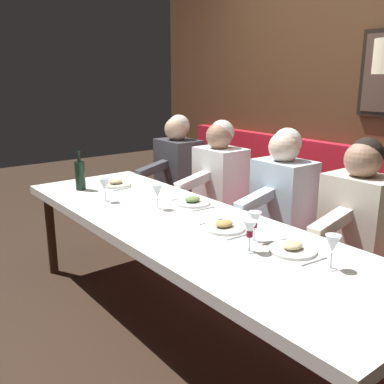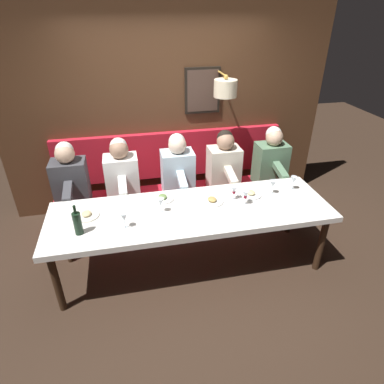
% 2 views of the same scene
% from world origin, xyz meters
% --- Properties ---
extents(ground_plane, '(12.00, 12.00, 0.00)m').
position_xyz_m(ground_plane, '(0.00, 0.00, 0.00)').
color(ground_plane, '#332319').
extents(dining_table, '(0.90, 2.90, 0.74)m').
position_xyz_m(dining_table, '(0.00, 0.00, 0.68)').
color(dining_table, white).
rests_on(dining_table, ground_plane).
extents(banquette_bench, '(0.52, 3.10, 0.45)m').
position_xyz_m(banquette_bench, '(0.89, 0.00, 0.23)').
color(banquette_bench, red).
rests_on(banquette_bench, ground_plane).
extents(back_wall_panel, '(0.59, 4.30, 2.90)m').
position_xyz_m(back_wall_panel, '(1.46, -0.01, 1.36)').
color(back_wall_panel, '#51331E').
rests_on(back_wall_panel, ground_plane).
extents(diner_nearest, '(0.60, 0.40, 0.79)m').
position_xyz_m(diner_nearest, '(0.88, -1.26, 0.82)').
color(diner_nearest, '#567A5B').
rests_on(diner_nearest, banquette_bench).
extents(diner_near, '(0.60, 0.40, 0.79)m').
position_xyz_m(diner_near, '(0.88, -0.61, 0.82)').
color(diner_near, beige).
rests_on(diner_near, banquette_bench).
extents(diner_middle, '(0.60, 0.40, 0.79)m').
position_xyz_m(diner_middle, '(0.88, -0.01, 0.82)').
color(diner_middle, silver).
rests_on(diner_middle, banquette_bench).
extents(diner_far, '(0.60, 0.40, 0.79)m').
position_xyz_m(diner_far, '(0.88, 0.68, 0.82)').
color(diner_far, white).
rests_on(diner_far, banquette_bench).
extents(diner_farthest, '(0.60, 0.40, 0.79)m').
position_xyz_m(diner_farthest, '(0.88, 1.28, 0.82)').
color(diner_farthest, '#3D3D42').
rests_on(diner_farthest, banquette_bench).
extents(place_setting_0, '(0.24, 0.32, 0.05)m').
position_xyz_m(place_setting_0, '(0.27, 0.26, 0.75)').
color(place_setting_0, silver).
rests_on(place_setting_0, dining_table).
extents(place_setting_1, '(0.24, 0.31, 0.05)m').
position_xyz_m(place_setting_1, '(0.10, -0.25, 0.75)').
color(place_setting_1, silver).
rests_on(place_setting_1, dining_table).
extents(place_setting_2, '(0.24, 0.32, 0.05)m').
position_xyz_m(place_setting_2, '(0.15, -0.70, 0.75)').
color(place_setting_2, silver).
rests_on(place_setting_2, dining_table).
extents(place_setting_3, '(0.24, 0.32, 0.05)m').
position_xyz_m(place_setting_3, '(0.10, 1.04, 0.75)').
color(place_setting_3, silver).
rests_on(place_setting_3, dining_table).
extents(wine_glass_0, '(0.07, 0.07, 0.16)m').
position_xyz_m(wine_glass_0, '(0.13, -0.94, 0.86)').
color(wine_glass_0, silver).
rests_on(wine_glass_0, dining_table).
extents(wine_glass_1, '(0.07, 0.07, 0.16)m').
position_xyz_m(wine_glass_1, '(0.10, -0.49, 0.86)').
color(wine_glass_1, silver).
rests_on(wine_glass_1, dining_table).
extents(wine_glass_2, '(0.07, 0.07, 0.16)m').
position_xyz_m(wine_glass_2, '(-0.02, -0.57, 0.86)').
color(wine_glass_2, silver).
rests_on(wine_glass_2, dining_table).
extents(wine_glass_3, '(0.07, 0.07, 0.16)m').
position_xyz_m(wine_glass_3, '(0.02, 0.31, 0.86)').
color(wine_glass_3, silver).
rests_on(wine_glass_3, dining_table).
extents(wine_glass_4, '(0.07, 0.07, 0.16)m').
position_xyz_m(wine_glass_4, '(0.18, -1.21, 0.86)').
color(wine_glass_4, silver).
rests_on(wine_glass_4, dining_table).
extents(wine_glass_5, '(0.07, 0.07, 0.16)m').
position_xyz_m(wine_glass_5, '(-0.18, 0.68, 0.86)').
color(wine_glass_5, silver).
rests_on(wine_glass_5, dining_table).
extents(wine_bottle, '(0.08, 0.08, 0.30)m').
position_xyz_m(wine_bottle, '(-0.17, 1.09, 0.86)').
color(wine_bottle, black).
rests_on(wine_bottle, dining_table).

